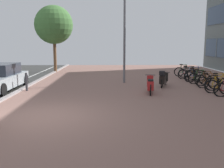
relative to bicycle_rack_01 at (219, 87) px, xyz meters
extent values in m
cube|color=#886358|center=(-2.83, -3.76, -0.37)|extent=(14.40, 40.00, 0.05)
cube|color=slate|center=(4.52, 11.04, 1.68)|extent=(0.10, 0.12, 1.68)
torus|color=black|center=(-0.21, -0.67, -0.04)|extent=(0.69, 0.18, 0.69)
cylinder|color=maroon|center=(-0.09, -0.69, -0.06)|extent=(0.25, 0.07, 0.07)
cylinder|color=maroon|center=(-0.14, -0.68, 0.21)|extent=(0.17, 0.05, 0.50)
torus|color=black|center=(-0.30, 0.14, -0.02)|extent=(0.68, 0.38, 0.72)
cylinder|color=#BF8514|center=(0.06, -0.03, 0.24)|extent=(0.31, 0.17, 0.63)
cylinder|color=#BF8514|center=(-0.12, 0.06, 0.21)|extent=(0.14, 0.09, 0.57)
cylinder|color=#BF8514|center=(0.01, -0.01, 0.52)|extent=(0.38, 0.21, 0.08)
cylinder|color=#BF8514|center=(-0.19, 0.09, -0.05)|extent=(0.25, 0.14, 0.08)
cylinder|color=#BF8514|center=(-0.23, 0.11, 0.24)|extent=(0.17, 0.10, 0.53)
cube|color=black|center=(-0.17, 0.08, 0.54)|extent=(0.24, 0.18, 0.06)
torus|color=black|center=(-0.02, 0.82, -0.01)|extent=(0.72, 0.29, 0.74)
cylinder|color=#BB8718|center=(0.35, 0.70, 0.25)|extent=(0.31, 0.13, 0.64)
cylinder|color=#BB8718|center=(0.17, 0.76, 0.23)|extent=(0.14, 0.08, 0.59)
cylinder|color=#BB8718|center=(0.30, 0.72, 0.54)|extent=(0.38, 0.15, 0.09)
cylinder|color=#BB8718|center=(0.10, 0.78, -0.04)|extent=(0.25, 0.10, 0.08)
cylinder|color=#BB8718|center=(0.05, 0.80, 0.25)|extent=(0.17, 0.07, 0.54)
cylinder|color=#BB8718|center=(0.54, 0.64, 0.28)|extent=(0.15, 0.07, 0.59)
cube|color=black|center=(0.12, 0.77, 0.56)|extent=(0.24, 0.15, 0.06)
cylinder|color=#ADADB2|center=(0.48, 0.66, 0.62)|extent=(0.17, 0.46, 0.02)
torus|color=black|center=(-0.21, 1.56, -0.04)|extent=(0.65, 0.33, 0.68)
torus|color=black|center=(0.35, 1.32, -0.04)|extent=(0.65, 0.33, 0.68)
cylinder|color=brown|center=(0.12, 1.42, 0.20)|extent=(0.29, 0.15, 0.59)
cylinder|color=brown|center=(-0.05, 1.49, 0.18)|extent=(0.14, 0.09, 0.54)
cylinder|color=brown|center=(0.08, 1.43, 0.47)|extent=(0.35, 0.18, 0.08)
cylinder|color=brown|center=(-0.11, 1.52, -0.06)|extent=(0.23, 0.12, 0.07)
cylinder|color=brown|center=(-0.15, 1.53, 0.20)|extent=(0.16, 0.09, 0.49)
cylinder|color=brown|center=(0.30, 1.34, 0.22)|extent=(0.14, 0.08, 0.54)
cube|color=black|center=(-0.09, 1.51, 0.49)|extent=(0.24, 0.17, 0.06)
cylinder|color=#ADADB2|center=(0.25, 1.36, 0.54)|extent=(0.21, 0.45, 0.02)
torus|color=black|center=(-0.08, 2.26, -0.03)|extent=(0.69, 0.28, 0.70)
torus|color=black|center=(0.53, 2.06, -0.03)|extent=(0.69, 0.28, 0.70)
cylinder|color=brown|center=(0.29, 2.14, 0.22)|extent=(0.31, 0.13, 0.61)
cylinder|color=brown|center=(0.10, 2.20, 0.20)|extent=(0.14, 0.08, 0.56)
cylinder|color=brown|center=(0.24, 2.16, 0.49)|extent=(0.38, 0.15, 0.08)
cylinder|color=brown|center=(0.04, 2.22, -0.06)|extent=(0.25, 0.10, 0.08)
cylinder|color=brown|center=(-0.01, 2.24, 0.22)|extent=(0.17, 0.07, 0.51)
cylinder|color=brown|center=(0.48, 2.08, 0.24)|extent=(0.15, 0.07, 0.56)
cube|color=black|center=(0.05, 2.21, 0.51)|extent=(0.24, 0.15, 0.06)
cylinder|color=#ADADB2|center=(0.42, 2.10, 0.57)|extent=(0.17, 0.46, 0.02)
torus|color=black|center=(-0.23, 3.00, -0.03)|extent=(0.68, 0.33, 0.71)
torus|color=black|center=(0.37, 2.76, -0.03)|extent=(0.68, 0.33, 0.71)
cylinder|color=#2D652E|center=(0.13, 2.86, 0.23)|extent=(0.31, 0.15, 0.62)
cylinder|color=#2D652E|center=(-0.05, 2.93, 0.20)|extent=(0.14, 0.08, 0.57)
cylinder|color=#2D652E|center=(0.08, 2.88, 0.51)|extent=(0.37, 0.18, 0.08)
cylinder|color=#2D652E|center=(-0.11, 2.95, -0.05)|extent=(0.24, 0.12, 0.08)
cylinder|color=#2D652E|center=(-0.16, 2.97, 0.23)|extent=(0.16, 0.08, 0.52)
cylinder|color=#2D652E|center=(0.31, 2.78, 0.25)|extent=(0.15, 0.08, 0.56)
cube|color=black|center=(-0.10, 2.95, 0.52)|extent=(0.24, 0.17, 0.06)
cylinder|color=#ADADB2|center=(0.26, 2.80, 0.58)|extent=(0.20, 0.45, 0.02)
torus|color=black|center=(-0.25, 3.74, -0.02)|extent=(0.68, 0.38, 0.72)
torus|color=black|center=(0.32, 3.46, -0.02)|extent=(0.68, 0.38, 0.72)
cylinder|color=brown|center=(0.09, 3.57, 0.24)|extent=(0.29, 0.17, 0.63)
cylinder|color=brown|center=(-0.08, 3.66, 0.21)|extent=(0.14, 0.09, 0.57)
cylinder|color=brown|center=(0.05, 3.60, 0.52)|extent=(0.36, 0.20, 0.08)
cylinder|color=brown|center=(-0.14, 3.69, -0.05)|extent=(0.23, 0.13, 0.08)
cylinder|color=brown|center=(-0.18, 3.71, 0.24)|extent=(0.16, 0.09, 0.52)
cylinder|color=brown|center=(0.27, 3.49, 0.26)|extent=(0.14, 0.09, 0.57)
cube|color=black|center=(-0.12, 3.68, 0.53)|extent=(0.24, 0.18, 0.06)
cylinder|color=#ADADB2|center=(0.22, 3.51, 0.59)|extent=(0.23, 0.44, 0.02)
torus|color=black|center=(-0.03, 4.37, -0.01)|extent=(0.75, 0.19, 0.75)
torus|color=black|center=(0.61, 4.27, -0.01)|extent=(0.75, 0.19, 0.75)
cylinder|color=navy|center=(0.36, 4.31, 0.26)|extent=(0.32, 0.09, 0.66)
cylinder|color=navy|center=(0.16, 4.34, 0.24)|extent=(0.14, 0.06, 0.60)
cylinder|color=navy|center=(0.30, 4.32, 0.56)|extent=(0.40, 0.10, 0.09)
cylinder|color=navy|center=(0.09, 4.35, -0.03)|extent=(0.25, 0.07, 0.08)
cylinder|color=navy|center=(0.04, 4.36, 0.26)|extent=(0.17, 0.05, 0.55)
cylinder|color=navy|center=(0.56, 4.28, 0.29)|extent=(0.15, 0.05, 0.60)
cube|color=black|center=(0.11, 4.35, 0.57)|extent=(0.23, 0.12, 0.06)
cylinder|color=#ADADB2|center=(0.50, 4.29, 0.63)|extent=(0.10, 0.48, 0.02)
torus|color=black|center=(-0.29, 5.13, -0.04)|extent=(0.67, 0.26, 0.68)
torus|color=black|center=(0.29, 4.96, -0.04)|extent=(0.67, 0.26, 0.68)
cylinder|color=#AEAFB5|center=(0.06, 5.02, 0.21)|extent=(0.30, 0.12, 0.60)
cylinder|color=#AEAFB5|center=(-0.11, 5.08, 0.18)|extent=(0.14, 0.07, 0.54)
cylinder|color=#AEAFB5|center=(0.01, 5.04, 0.47)|extent=(0.36, 0.14, 0.08)
cylinder|color=#AEAFB5|center=(-0.18, 5.10, -0.06)|extent=(0.23, 0.09, 0.07)
cylinder|color=#AEAFB5|center=(-0.22, 5.11, 0.21)|extent=(0.16, 0.07, 0.50)
cylinder|color=#AEAFB5|center=(0.24, 4.97, 0.23)|extent=(0.14, 0.07, 0.54)
cube|color=black|center=(-0.16, 5.09, 0.49)|extent=(0.24, 0.15, 0.06)
cylinder|color=#ADADB2|center=(0.19, 4.99, 0.55)|extent=(0.16, 0.47, 0.02)
torus|color=black|center=(-0.03, 5.85, -0.05)|extent=(0.66, 0.26, 0.67)
torus|color=black|center=(0.54, 5.68, -0.05)|extent=(0.66, 0.26, 0.67)
cylinder|color=maroon|center=(0.31, 5.75, 0.20)|extent=(0.29, 0.12, 0.59)
cylinder|color=maroon|center=(0.14, 5.80, 0.17)|extent=(0.14, 0.07, 0.53)
cylinder|color=maroon|center=(0.27, 5.76, 0.46)|extent=(0.36, 0.14, 0.08)
cylinder|color=maroon|center=(0.08, 5.82, -0.07)|extent=(0.23, 0.09, 0.07)
cylinder|color=maroon|center=(0.03, 5.83, 0.20)|extent=(0.16, 0.07, 0.49)
cylinder|color=maroon|center=(0.49, 5.69, 0.22)|extent=(0.14, 0.07, 0.53)
cube|color=black|center=(0.10, 5.81, 0.48)|extent=(0.24, 0.15, 0.06)
cylinder|color=#ADADB2|center=(0.44, 5.71, 0.53)|extent=(0.16, 0.47, 0.02)
torus|color=black|center=(-0.15, 6.55, -0.02)|extent=(0.71, 0.23, 0.72)
torus|color=black|center=(0.46, 6.41, -0.02)|extent=(0.71, 0.23, 0.72)
cylinder|color=#2D6A37|center=(0.22, 6.47, 0.23)|extent=(0.31, 0.10, 0.63)
cylinder|color=#2D6A37|center=(0.03, 6.51, 0.21)|extent=(0.14, 0.07, 0.57)
cylinder|color=#2D6A37|center=(0.17, 6.48, 0.52)|extent=(0.38, 0.12, 0.08)
cylinder|color=#2D6A37|center=(-0.03, 6.53, -0.05)|extent=(0.25, 0.08, 0.08)
cylinder|color=#2D6A37|center=(-0.08, 6.54, 0.23)|extent=(0.16, 0.06, 0.52)
cylinder|color=#2D6A37|center=(0.41, 6.43, 0.26)|extent=(0.15, 0.06, 0.57)
cube|color=black|center=(-0.02, 6.52, 0.53)|extent=(0.23, 0.14, 0.06)
cylinder|color=#ADADB2|center=(0.35, 6.44, 0.59)|extent=(0.13, 0.47, 0.02)
torus|color=black|center=(-3.42, -0.38, -0.09)|extent=(0.14, 0.58, 0.57)
torus|color=black|center=(-3.25, 0.87, -0.09)|extent=(0.14, 0.58, 0.57)
cube|color=#B12021|center=(-3.34, 0.25, -0.11)|extent=(0.38, 0.74, 0.08)
cube|color=#B12021|center=(-3.39, -0.15, 0.11)|extent=(0.37, 0.59, 0.44)
cube|color=black|center=(-3.39, -0.15, 0.36)|extent=(0.33, 0.54, 0.06)
cylinder|color=#B12021|center=(-3.25, 0.85, 0.20)|extent=(0.09, 0.13, 0.57)
cube|color=#B12021|center=(-3.26, 0.78, 0.17)|extent=(0.33, 0.12, 0.57)
cylinder|color=black|center=(-3.26, 0.82, 0.48)|extent=(0.52, 0.10, 0.03)
torus|color=black|center=(-2.46, 1.66, -0.12)|extent=(0.23, 0.50, 0.51)
torus|color=black|center=(-1.98, 2.88, -0.12)|extent=(0.23, 0.50, 0.51)
cube|color=black|center=(-2.22, 2.27, -0.14)|extent=(0.53, 0.79, 0.08)
cube|color=black|center=(-2.37, 1.88, 0.08)|extent=(0.49, 0.65, 0.44)
cube|color=black|center=(-2.37, 1.88, 0.33)|extent=(0.43, 0.58, 0.06)
cylinder|color=black|center=(-1.99, 2.86, 0.14)|extent=(0.11, 0.14, 0.52)
cube|color=black|center=(-2.02, 2.79, 0.12)|extent=(0.33, 0.19, 0.51)
cylinder|color=black|center=(-2.00, 2.83, 0.39)|extent=(0.49, 0.21, 0.03)
cube|color=black|center=(-2.48, 1.61, 0.48)|extent=(0.36, 0.36, 0.24)
cube|color=#9FA8AD|center=(-11.16, 1.11, 0.13)|extent=(1.69, 4.24, 0.62)
cube|color=#282D38|center=(-11.16, 1.34, 0.74)|extent=(1.42, 2.16, 0.58)
cylinder|color=black|center=(-10.35, 2.71, -0.04)|extent=(0.20, 0.62, 0.62)
cylinder|color=black|center=(-10.35, -0.49, -0.04)|extent=(0.20, 0.62, 0.62)
cylinder|color=slate|center=(-4.44, 3.56, 2.45)|extent=(0.14, 0.14, 5.60)
cylinder|color=brown|center=(-10.00, 9.44, 1.08)|extent=(0.26, 0.26, 2.85)
sphere|color=#46783A|center=(-10.00, 9.44, 3.62)|extent=(3.19, 3.19, 3.19)
cylinder|color=#38383D|center=(-9.68, 0.89, 0.12)|extent=(0.12, 0.12, 0.94)
camera|label=1|loc=(-5.38, -11.92, 2.11)|focal=39.92mm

